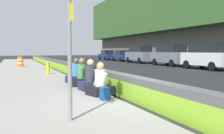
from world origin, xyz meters
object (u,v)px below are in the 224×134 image
seated_person_rear (82,77)px  parked_car_far (122,56)px  seated_person_foreground (100,85)px  backpack (105,94)px  parked_car_third (207,56)px  parked_car_midline (140,54)px  seated_person_far (76,75)px  parked_car_farther (107,55)px  seated_person_middle (91,80)px  construction_barrel (20,61)px  parked_car_fourth (170,55)px  fire_hydrant (48,67)px  route_sign_post (70,23)px

seated_person_rear → parked_car_far: (24.57, -13.07, 0.35)m
seated_person_foreground → backpack: bearing=169.0°
backpack → parked_car_third: parked_car_third is taller
parked_car_midline → parked_car_far: bearing=-1.7°
seated_person_far → parked_car_farther: bearing=-23.6°
seated_person_middle → parked_car_midline: parked_car_midline is taller
construction_barrel → parked_car_fourth: bearing=-100.3°
parked_car_farther → parked_car_midline: bearing=-179.7°
fire_hydrant → parked_car_fourth: bearing=-66.1°
seated_person_rear → parked_car_midline: 22.55m
seated_person_middle → parked_car_third: size_ratio=0.25×
parked_car_third → parked_car_midline: size_ratio=0.99×
parked_car_far → parked_car_farther: bearing=2.3°
seated_person_middle → seated_person_rear: 1.14m
seated_person_rear → seated_person_far: (1.13, -0.03, -0.01)m
seated_person_middle → seated_person_rear: seated_person_rear is taller
parked_car_midline → parked_car_farther: parked_car_midline is taller
seated_person_far → parked_car_fourth: bearing=-50.3°
route_sign_post → construction_barrel: route_sign_post is taller
fire_hydrant → parked_car_far: parked_car_far is taller
construction_barrel → parked_car_third: bearing=-118.8°
backpack → parked_car_farther: parked_car_farther is taller
route_sign_post → construction_barrel: (19.67, 0.43, -1.61)m
parked_car_fourth → seated_person_far: bearing=129.7°
seated_person_foreground → seated_person_rear: seated_person_rear is taller
construction_barrel → seated_person_far: bearing=-171.3°
route_sign_post → parked_car_far: route_sign_post is taller
parked_car_third → parked_car_far: 18.13m
fire_hydrant → seated_person_rear: size_ratio=0.74×
seated_person_middle → backpack: bearing=174.8°
parked_car_third → parked_car_fourth: 5.50m
fire_hydrant → parked_car_third: bearing=-87.6°
parked_car_third → parked_car_midline: 12.04m
route_sign_post → seated_person_rear: (4.99, -1.61, -1.72)m
seated_person_middle → construction_barrel: (15.82, 2.07, 0.11)m
seated_person_middle → parked_car_farther: 34.03m
seated_person_foreground → route_sign_post: bearing=148.6°
construction_barrel → route_sign_post: bearing=-178.7°
route_sign_post → fire_hydrant: size_ratio=4.09×
seated_person_rear → parked_car_fourth: (11.94, -13.06, 0.67)m
parked_car_third → seated_person_far: bearing=112.3°
backpack → parked_car_far: (27.76, -13.22, 0.53)m
route_sign_post → construction_barrel: bearing=1.3°
seated_person_far → parked_car_far: (23.44, -13.03, 0.36)m
seated_person_far → parked_car_fourth: parked_car_fourth is taller
seated_person_far → parked_car_farther: parked_car_farther is taller
fire_hydrant → seated_person_middle: size_ratio=0.74×
construction_barrel → parked_car_midline: parked_car_midline is taller
fire_hydrant → parked_car_far: bearing=-36.3°
seated_person_rear → seated_person_far: bearing=-1.7°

